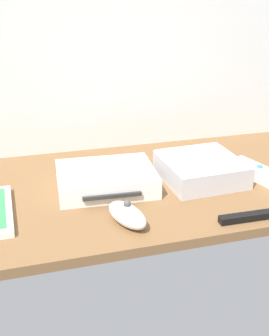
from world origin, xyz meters
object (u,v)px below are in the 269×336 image
Objects in this scene: mini_computer at (201,169)px; remote_nunchuk at (127,215)px; game_console at (106,179)px; remote_wand at (259,173)px.

remote_nunchuk is at bearing -145.51° from mini_computer.
game_console reaches higher than remote_wand.
game_console is 35.03cm from remote_wand.
mini_computer reaches higher than remote_nunchuk.
remote_nunchuk is (-21.15, -14.53, -0.60)cm from mini_computer.
game_console is at bearing 155.96° from remote_wand.
remote_wand is (34.70, -4.75, -0.69)cm from game_console.
game_console is 1.44× the size of remote_wand.
remote_nunchuk is at bearing -178.31° from remote_wand.
remote_wand is at bearing -4.74° from remote_nunchuk.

